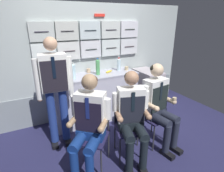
# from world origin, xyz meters

# --- Properties ---
(ground) EXTENTS (4.80, 4.80, 0.04)m
(ground) POSITION_xyz_m (0.00, 0.00, -0.02)
(ground) COLOR #222245
(galley_bulkhead) EXTENTS (4.20, 0.14, 2.15)m
(galley_bulkhead) POSITION_xyz_m (-0.00, 1.37, 1.09)
(galley_bulkhead) COLOR #A6B1B0
(galley_bulkhead) RESTS_ON ground
(galley_counter) EXTENTS (1.62, 0.53, 0.91)m
(galley_counter) POSITION_xyz_m (-0.05, 1.09, 0.45)
(galley_counter) COLOR #B6B6C8
(galley_counter) RESTS_ON ground
(service_trolley) EXTENTS (0.40, 0.65, 0.86)m
(service_trolley) POSITION_xyz_m (1.10, 1.00, 0.46)
(service_trolley) COLOR black
(service_trolley) RESTS_ON ground
(folding_chair_left) EXTENTS (0.56, 0.56, 0.85)m
(folding_chair_left) POSITION_xyz_m (-0.52, 0.02, 0.53)
(folding_chair_left) COLOR #2D2D33
(folding_chair_left) RESTS_ON ground
(crew_member_left) EXTENTS (0.64, 0.67, 1.28)m
(crew_member_left) POSITION_xyz_m (-0.62, -0.10, 0.71)
(crew_member_left) COLOR black
(crew_member_left) RESTS_ON ground
(folding_chair_right) EXTENTS (0.50, 0.50, 0.85)m
(folding_chair_right) POSITION_xyz_m (-0.00, -0.02, 0.53)
(folding_chair_right) COLOR #2D2D33
(folding_chair_right) RESTS_ON ground
(crew_member_right) EXTENTS (0.51, 0.66, 1.26)m
(crew_member_right) POSITION_xyz_m (-0.05, -0.18, 0.70)
(crew_member_right) COLOR black
(crew_member_right) RESTS_ON ground
(folding_chair_by_counter) EXTENTS (0.45, 0.46, 0.85)m
(folding_chair_by_counter) POSITION_xyz_m (0.46, 0.09, 0.53)
(folding_chair_by_counter) COLOR #2D2D33
(folding_chair_by_counter) RESTS_ON ground
(crew_member_by_counter) EXTENTS (0.51, 0.65, 1.28)m
(crew_member_by_counter) POSITION_xyz_m (0.49, -0.06, 0.71)
(crew_member_by_counter) COLOR black
(crew_member_by_counter) RESTS_ON ground
(crew_member_standing) EXTENTS (0.52, 0.29, 1.65)m
(crew_member_standing) POSITION_xyz_m (-0.85, 0.62, 0.98)
(crew_member_standing) COLOR black
(crew_member_standing) RESTS_ON ground
(sparkling_bottle_green) EXTENTS (0.08, 0.08, 0.26)m
(sparkling_bottle_green) POSITION_xyz_m (0.48, 1.14, 1.03)
(sparkling_bottle_green) COLOR silver
(sparkling_bottle_green) RESTS_ON galley_counter
(water_bottle_blue_cap) EXTENTS (0.08, 0.08, 0.28)m
(water_bottle_blue_cap) POSITION_xyz_m (-0.47, 1.02, 1.04)
(water_bottle_blue_cap) COLOR silver
(water_bottle_blue_cap) RESTS_ON galley_counter
(water_bottle_tall) EXTENTS (0.07, 0.07, 0.31)m
(water_bottle_tall) POSITION_xyz_m (0.00, 1.06, 1.05)
(water_bottle_tall) COLOR #4E9C59
(water_bottle_tall) RESTS_ON galley_counter
(coffee_cup_white) EXTENTS (0.07, 0.07, 0.07)m
(coffee_cup_white) POSITION_xyz_m (0.63, 1.10, 0.95)
(coffee_cup_white) COLOR tan
(coffee_cup_white) RESTS_ON galley_counter
(paper_cup_blue) EXTENTS (0.07, 0.07, 0.06)m
(paper_cup_blue) POSITION_xyz_m (-0.64, 0.92, 0.94)
(paper_cup_blue) COLOR silver
(paper_cup_blue) RESTS_ON galley_counter
(paper_cup_tan) EXTENTS (0.07, 0.07, 0.08)m
(paper_cup_tan) POSITION_xyz_m (-0.11, 1.27, 0.95)
(paper_cup_tan) COLOR tan
(paper_cup_tan) RESTS_ON galley_counter
(snack_banana) EXTENTS (0.17, 0.10, 0.04)m
(snack_banana) POSITION_xyz_m (0.24, 1.09, 0.93)
(snack_banana) COLOR yellow
(snack_banana) RESTS_ON galley_counter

